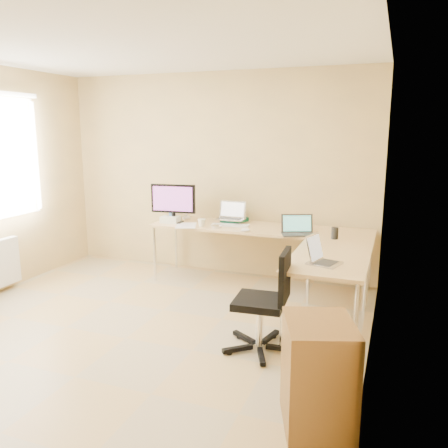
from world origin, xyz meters
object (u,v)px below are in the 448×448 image
at_px(water_bottle, 172,210).
at_px(monitor, 173,203).
at_px(laptop_center, 231,211).
at_px(keyboard, 230,225).
at_px(cabinet, 318,375).
at_px(desk_fan, 186,207).
at_px(mug, 202,223).
at_px(office_chair, 260,295).
at_px(desk_main, 259,256).
at_px(desk_return, 329,293).
at_px(laptop_black, 298,225).
at_px(laptop_return, 325,253).

bearing_deg(water_bottle, monitor, -44.03).
distance_m(laptop_center, keyboard, 0.22).
relative_size(monitor, cabinet, 0.80).
xyz_separation_m(desk_fan, cabinet, (2.19, -2.71, -0.53)).
distance_m(mug, office_chair, 1.84).
distance_m(desk_main, desk_fan, 1.20).
distance_m(laptop_center, water_bottle, 0.74).
bearing_deg(desk_return, desk_main, 134.27).
xyz_separation_m(laptop_black, laptop_return, (0.45, -1.03, -0.01)).
relative_size(monitor, water_bottle, 1.88).
bearing_deg(office_chair, cabinet, -58.21).
xyz_separation_m(desk_main, office_chair, (0.48, -1.62, 0.14)).
height_order(laptop_center, laptop_black, laptop_center).
height_order(office_chair, cabinet, office_chair).
height_order(monitor, laptop_black, monitor).
bearing_deg(desk_main, mug, -162.56).
xyz_separation_m(laptop_black, office_chair, (-0.04, -1.37, -0.34)).
xyz_separation_m(desk_return, laptop_return, (-0.01, -0.28, 0.47)).
xyz_separation_m(laptop_black, keyboard, (-0.87, 0.18, -0.10)).
distance_m(laptop_black, desk_fan, 1.64).
height_order(laptop_black, mug, laptop_black).
bearing_deg(mug, office_chair, -50.93).
relative_size(desk_main, laptop_return, 8.73).
xyz_separation_m(monitor, water_bottle, (-0.04, 0.03, -0.09)).
height_order(desk_return, keyboard, keyboard).
bearing_deg(cabinet, water_bottle, 113.63).
xyz_separation_m(keyboard, desk_fan, (-0.71, 0.27, 0.15)).
bearing_deg(desk_return, keyboard, 144.90).
bearing_deg(desk_return, desk_fan, 149.52).
height_order(keyboard, laptop_return, laptop_return).
xyz_separation_m(laptop_center, cabinet, (1.53, -2.59, -0.53)).
relative_size(laptop_black, laptop_return, 1.16).
bearing_deg(office_chair, desk_main, 102.24).
relative_size(desk_main, mug, 26.63).
bearing_deg(desk_main, desk_fan, 169.35).
bearing_deg(water_bottle, desk_fan, 77.65).
bearing_deg(laptop_return, cabinet, -156.49).
bearing_deg(monitor, cabinet, -53.80).
bearing_deg(desk_fan, mug, -44.26).
relative_size(monitor, keyboard, 1.27).
bearing_deg(monitor, office_chair, -50.37).
bearing_deg(desk_fan, desk_main, -8.95).
height_order(water_bottle, cabinet, water_bottle).
bearing_deg(laptop_center, desk_main, -12.49).
xyz_separation_m(desk_return, keyboard, (-1.33, 0.93, 0.38)).
bearing_deg(desk_return, laptop_center, 141.88).
height_order(mug, office_chair, office_chair).
bearing_deg(mug, water_bottle, 165.00).
bearing_deg(desk_return, laptop_return, -92.29).
height_order(laptop_black, water_bottle, water_bottle).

